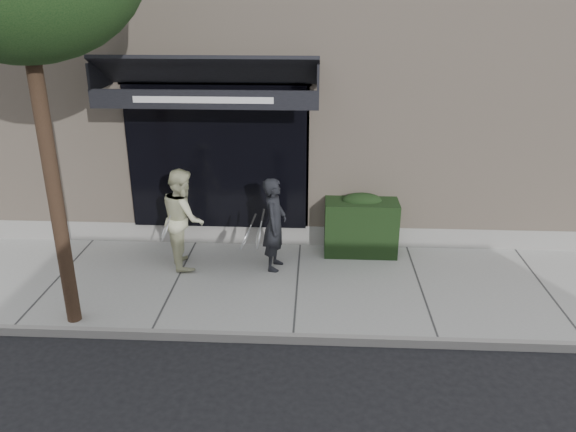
{
  "coord_description": "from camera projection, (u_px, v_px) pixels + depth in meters",
  "views": [
    {
      "loc": [
        0.28,
        -8.18,
        4.52
      ],
      "look_at": [
        -0.18,
        0.6,
        1.05
      ],
      "focal_mm": 35.0,
      "sensor_mm": 36.0,
      "label": 1
    }
  ],
  "objects": [
    {
      "name": "ground",
      "position": [
        297.0,
        289.0,
        9.27
      ],
      "size": [
        80.0,
        80.0,
        0.0
      ],
      "primitive_type": "plane",
      "color": "black",
      "rests_on": "ground"
    },
    {
      "name": "building_facade",
      "position": [
        306.0,
        79.0,
        12.87
      ],
      "size": [
        14.3,
        8.04,
        5.64
      ],
      "color": "#BBA58E",
      "rests_on": "ground"
    },
    {
      "name": "pedestrian_front",
      "position": [
        274.0,
        224.0,
        9.44
      ],
      "size": [
        0.8,
        0.88,
        1.62
      ],
      "color": "black",
      "rests_on": "sidewalk"
    },
    {
      "name": "pedestrian_back",
      "position": [
        183.0,
        218.0,
        9.55
      ],
      "size": [
        0.91,
        1.02,
        1.73
      ],
      "color": "beige",
      "rests_on": "sidewalk"
    },
    {
      "name": "sidewalk",
      "position": [
        297.0,
        285.0,
        9.25
      ],
      "size": [
        20.0,
        3.0,
        0.12
      ],
      "primitive_type": "cube",
      "color": "#9C9C97",
      "rests_on": "ground"
    },
    {
      "name": "curb",
      "position": [
        293.0,
        338.0,
        7.8
      ],
      "size": [
        20.0,
        0.1,
        0.14
      ],
      "primitive_type": "cube",
      "color": "gray",
      "rests_on": "ground"
    },
    {
      "name": "hedge",
      "position": [
        361.0,
        225.0,
        10.14
      ],
      "size": [
        1.3,
        0.7,
        1.14
      ],
      "color": "black",
      "rests_on": "sidewalk"
    }
  ]
}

